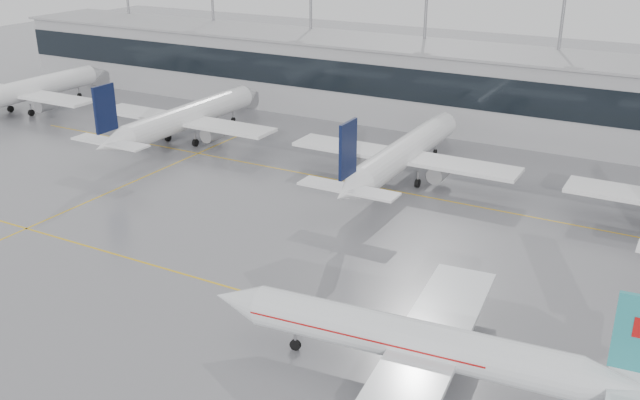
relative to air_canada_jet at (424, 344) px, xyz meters
The scene contains 12 objects.
ground 18.75m from the air_canada_jet, 165.14° to the left, with size 320.00×320.00×0.00m, color slate.
taxi_line_main 18.75m from the air_canada_jet, 165.14° to the left, with size 120.00×0.25×0.01m, color gold.
taxi_line_north 39.19m from the air_canada_jet, 117.20° to the left, with size 120.00×0.25×0.01m, color gold.
taxi_line_cross 51.86m from the air_canada_jet, 157.59° to the left, with size 0.25×60.00×0.01m, color gold.
terminal 69.14m from the air_canada_jet, 104.98° to the left, with size 180.00×15.00×12.00m, color #949497.
terminal_glass 61.97m from the air_canada_jet, 106.79° to the left, with size 180.00×0.20×5.00m, color black.
terminal_roof 69.67m from the air_canada_jet, 104.98° to the left, with size 182.00×16.00×0.40m, color gray.
light_masts 75.58m from the air_canada_jet, 103.79° to the left, with size 156.40×1.00×22.60m.
air_canada_jet is the anchor object (origin of this frame).
parked_jet_a 95.89m from the air_canada_jet, 156.38° to the left, with size 29.64×36.96×11.72m.
parked_jet_b 65.35m from the air_canada_jet, 143.98° to the left, with size 29.64×36.96×11.72m.
parked_jet_c 42.37m from the air_canada_jet, 114.92° to the left, with size 29.64×36.96×11.72m.
Camera 1 is at (32.42, -46.39, 31.93)m, focal length 40.00 mm.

